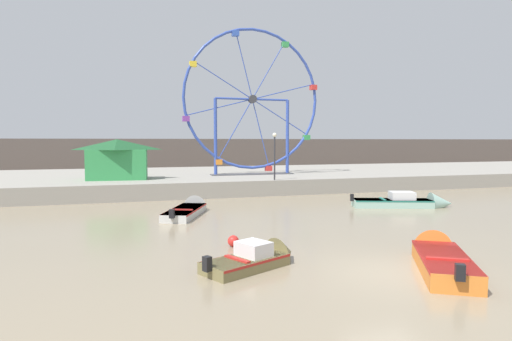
{
  "coord_description": "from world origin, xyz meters",
  "views": [
    {
      "loc": [
        -7.77,
        -11.15,
        4.07
      ],
      "look_at": [
        -0.52,
        12.37,
        2.39
      ],
      "focal_mm": 30.02,
      "sensor_mm": 36.0,
      "label": 1
    }
  ],
  "objects_px": {
    "motorboat_olive_wood": "(261,258)",
    "motorboat_pale_grey": "(190,209)",
    "carnival_booth_green_kiosk": "(117,158)",
    "mooring_buoy_orange": "(233,241)",
    "ferris_wheel_blue_frame": "(252,102)",
    "motorboat_orange_hull": "(439,256)",
    "motorboat_seafoam": "(410,202)",
    "promenade_lamp_near": "(275,149)"
  },
  "relations": [
    {
      "from": "promenade_lamp_near",
      "to": "motorboat_orange_hull",
      "type": "bearing_deg",
      "value": -92.75
    },
    {
      "from": "motorboat_orange_hull",
      "to": "promenade_lamp_near",
      "type": "relative_size",
      "value": 1.44
    },
    {
      "from": "motorboat_olive_wood",
      "to": "mooring_buoy_orange",
      "type": "relative_size",
      "value": 8.57
    },
    {
      "from": "motorboat_pale_grey",
      "to": "carnival_booth_green_kiosk",
      "type": "xyz_separation_m",
      "value": [
        -4.05,
        9.93,
        2.54
      ]
    },
    {
      "from": "promenade_lamp_near",
      "to": "mooring_buoy_orange",
      "type": "bearing_deg",
      "value": -115.37
    },
    {
      "from": "motorboat_orange_hull",
      "to": "ferris_wheel_blue_frame",
      "type": "distance_m",
      "value": 25.28
    },
    {
      "from": "motorboat_pale_grey",
      "to": "promenade_lamp_near",
      "type": "xyz_separation_m",
      "value": [
        7.21,
        5.91,
        3.29
      ]
    },
    {
      "from": "motorboat_orange_hull",
      "to": "motorboat_pale_grey",
      "type": "bearing_deg",
      "value": 56.82
    },
    {
      "from": "motorboat_olive_wood",
      "to": "mooring_buoy_orange",
      "type": "bearing_deg",
      "value": 69.25
    },
    {
      "from": "motorboat_orange_hull",
      "to": "mooring_buoy_orange",
      "type": "bearing_deg",
      "value": 83.92
    },
    {
      "from": "motorboat_olive_wood",
      "to": "carnival_booth_green_kiosk",
      "type": "bearing_deg",
      "value": 76.46
    },
    {
      "from": "promenade_lamp_near",
      "to": "ferris_wheel_blue_frame",
      "type": "bearing_deg",
      "value": 90.76
    },
    {
      "from": "promenade_lamp_near",
      "to": "motorboat_pale_grey",
      "type": "bearing_deg",
      "value": -140.66
    },
    {
      "from": "motorboat_orange_hull",
      "to": "motorboat_olive_wood",
      "type": "relative_size",
      "value": 1.35
    },
    {
      "from": "promenade_lamp_near",
      "to": "motorboat_olive_wood",
      "type": "bearing_deg",
      "value": -111.03
    },
    {
      "from": "motorboat_orange_hull",
      "to": "mooring_buoy_orange",
      "type": "distance_m",
      "value": 7.32
    },
    {
      "from": "carnival_booth_green_kiosk",
      "to": "mooring_buoy_orange",
      "type": "height_order",
      "value": "carnival_booth_green_kiosk"
    },
    {
      "from": "motorboat_seafoam",
      "to": "mooring_buoy_orange",
      "type": "relative_size",
      "value": 14.0
    },
    {
      "from": "ferris_wheel_blue_frame",
      "to": "promenade_lamp_near",
      "type": "height_order",
      "value": "ferris_wheel_blue_frame"
    },
    {
      "from": "motorboat_olive_wood",
      "to": "motorboat_pale_grey",
      "type": "xyz_separation_m",
      "value": [
        -0.69,
        11.05,
        -0.03
      ]
    },
    {
      "from": "ferris_wheel_blue_frame",
      "to": "promenade_lamp_near",
      "type": "bearing_deg",
      "value": -89.24
    },
    {
      "from": "motorboat_pale_grey",
      "to": "promenade_lamp_near",
      "type": "distance_m",
      "value": 9.88
    },
    {
      "from": "ferris_wheel_blue_frame",
      "to": "mooring_buoy_orange",
      "type": "distance_m",
      "value": 22.18
    },
    {
      "from": "carnival_booth_green_kiosk",
      "to": "mooring_buoy_orange",
      "type": "distance_m",
      "value": 19.02
    },
    {
      "from": "mooring_buoy_orange",
      "to": "ferris_wheel_blue_frame",
      "type": "bearing_deg",
      "value": 71.35
    },
    {
      "from": "motorboat_seafoam",
      "to": "promenade_lamp_near",
      "type": "bearing_deg",
      "value": 147.29
    },
    {
      "from": "motorboat_orange_hull",
      "to": "carnival_booth_green_kiosk",
      "type": "height_order",
      "value": "carnival_booth_green_kiosk"
    },
    {
      "from": "carnival_booth_green_kiosk",
      "to": "mooring_buoy_orange",
      "type": "xyz_separation_m",
      "value": [
        4.48,
        -18.31,
        -2.54
      ]
    },
    {
      "from": "ferris_wheel_blue_frame",
      "to": "carnival_booth_green_kiosk",
      "type": "xyz_separation_m",
      "value": [
        -11.18,
        -1.54,
        -4.73
      ]
    },
    {
      "from": "promenade_lamp_near",
      "to": "carnival_booth_green_kiosk",
      "type": "bearing_deg",
      "value": 160.34
    },
    {
      "from": "motorboat_orange_hull",
      "to": "motorboat_pale_grey",
      "type": "relative_size",
      "value": 0.9
    },
    {
      "from": "carnival_booth_green_kiosk",
      "to": "promenade_lamp_near",
      "type": "bearing_deg",
      "value": -14.62
    },
    {
      "from": "ferris_wheel_blue_frame",
      "to": "motorboat_orange_hull",
      "type": "bearing_deg",
      "value": -91.95
    },
    {
      "from": "motorboat_seafoam",
      "to": "ferris_wheel_blue_frame",
      "type": "relative_size",
      "value": 0.49
    },
    {
      "from": "motorboat_seafoam",
      "to": "promenade_lamp_near",
      "type": "xyz_separation_m",
      "value": [
        -6.12,
        7.83,
        3.21
      ]
    },
    {
      "from": "ferris_wheel_blue_frame",
      "to": "carnival_booth_green_kiosk",
      "type": "distance_m",
      "value": 12.24
    },
    {
      "from": "motorboat_orange_hull",
      "to": "motorboat_pale_grey",
      "type": "distance_m",
      "value": 14.22
    },
    {
      "from": "motorboat_olive_wood",
      "to": "promenade_lamp_near",
      "type": "relative_size",
      "value": 1.07
    },
    {
      "from": "motorboat_olive_wood",
      "to": "promenade_lamp_near",
      "type": "distance_m",
      "value": 18.46
    },
    {
      "from": "motorboat_olive_wood",
      "to": "mooring_buoy_orange",
      "type": "height_order",
      "value": "motorboat_olive_wood"
    },
    {
      "from": "motorboat_olive_wood",
      "to": "mooring_buoy_orange",
      "type": "xyz_separation_m",
      "value": [
        -0.26,
        2.66,
        -0.03
      ]
    },
    {
      "from": "motorboat_pale_grey",
      "to": "mooring_buoy_orange",
      "type": "xyz_separation_m",
      "value": [
        0.43,
        -8.39,
        -0.0
      ]
    }
  ]
}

